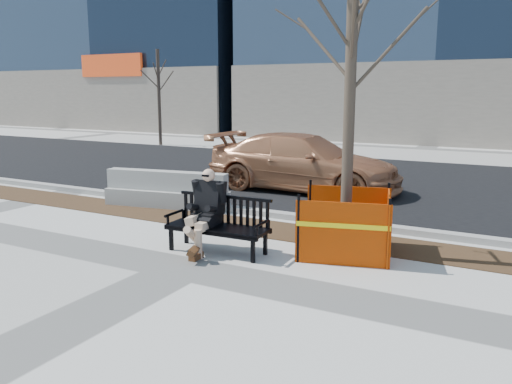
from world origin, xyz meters
TOP-DOWN VIEW (x-y plane):
  - ground at (0.00, 0.00)m, footprint 120.00×120.00m
  - mulch_strip at (0.00, 2.60)m, footprint 40.00×1.20m
  - asphalt_street at (0.00, 8.80)m, footprint 60.00×10.40m
  - curb at (0.00, 3.55)m, footprint 60.00×0.25m
  - bench at (0.04, 0.90)m, footprint 1.79×0.71m
  - seated_man at (-0.20, 0.94)m, footprint 0.64×1.02m
  - tree_fence at (1.90, 1.90)m, footprint 2.65×2.65m
  - sedan at (-0.88, 6.62)m, footprint 5.21×2.12m
  - jersey_barrier_left at (-2.84, 3.26)m, footprint 3.00×1.08m
  - far_tree_left at (-11.75, 14.23)m, footprint 2.37×2.37m

SIDE VIEW (x-z plane):
  - ground at x=0.00m, z-range 0.00..0.00m
  - bench at x=0.04m, z-range -0.47..0.47m
  - seated_man at x=-0.20m, z-range -0.69..0.69m
  - tree_fence at x=1.90m, z-range -2.71..2.71m
  - sedan at x=-0.88m, z-range -0.76..0.76m
  - jersey_barrier_left at x=-2.84m, z-range -0.42..0.42m
  - far_tree_left at x=-11.75m, z-range -2.46..2.46m
  - asphalt_street at x=0.00m, z-range 0.00..0.01m
  - mulch_strip at x=0.00m, z-range -0.01..0.01m
  - curb at x=0.00m, z-range 0.00..0.12m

